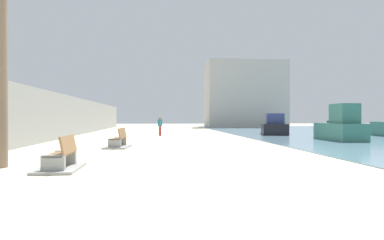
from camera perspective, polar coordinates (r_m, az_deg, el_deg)
ground_plane at (r=27.30m, az=-4.41°, el=-2.74°), size 120.00×120.00×0.00m
seawall at (r=28.16m, az=-19.86°, el=0.53°), size 0.80×64.00×3.14m
bench_near at (r=11.05m, az=-19.80°, el=-6.15°), size 1.13×2.11×0.98m
bench_far at (r=18.36m, az=-11.47°, el=-3.54°), size 1.28×2.19×0.98m
person_walking at (r=29.63m, az=-5.02°, el=-0.72°), size 0.38×0.42×1.60m
boat_far_right at (r=43.05m, az=21.96°, el=-0.65°), size 4.64×5.86×1.78m
boat_mid_bay at (r=24.89m, az=22.23°, el=-1.04°), size 1.76×4.23×2.31m
boat_nearest at (r=32.17m, az=12.72°, el=-1.02°), size 3.10×5.21×1.79m
harbor_building at (r=56.95m, az=8.31°, el=3.95°), size 12.00×6.00×10.08m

